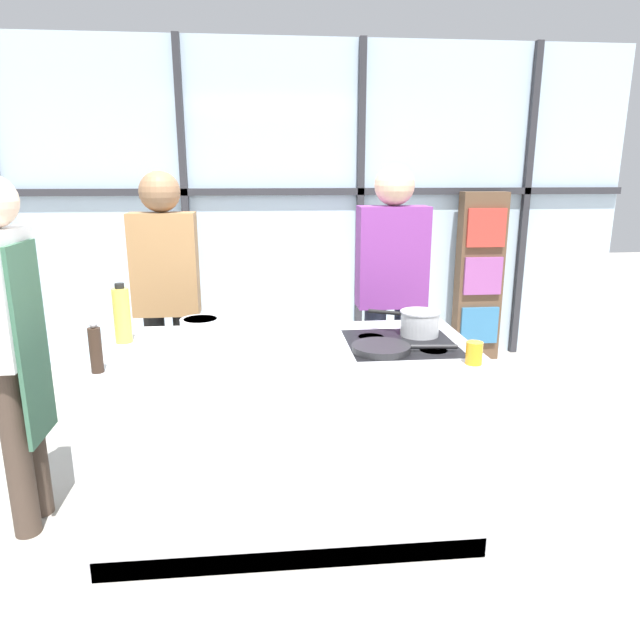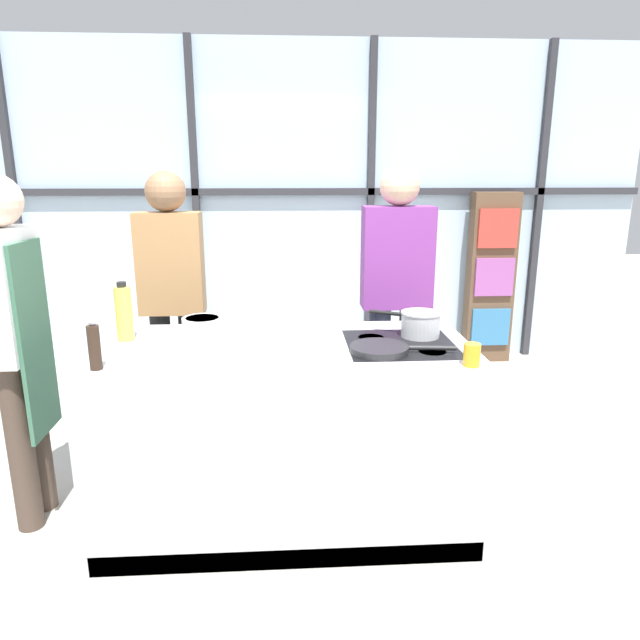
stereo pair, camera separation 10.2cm
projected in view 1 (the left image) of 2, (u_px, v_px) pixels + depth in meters
ground_plane at (290, 513)px, 2.95m from camera, size 18.00×18.00×0.00m
back_window_wall at (274, 207)px, 5.06m from camera, size 6.40×0.10×2.80m
bookshelf at (479, 277)px, 5.22m from camera, size 0.41×0.19×1.54m
demo_island at (289, 433)px, 2.83m from camera, size 1.78×0.87×0.91m
chef at (10, 333)px, 2.63m from camera, size 0.24×0.38×1.71m
spectator_far_left at (167, 292)px, 3.49m from camera, size 0.39×0.24×1.72m
spectator_center_left at (391, 286)px, 3.62m from camera, size 0.44×0.25×1.75m
frying_pan at (383, 348)px, 2.64m from camera, size 0.49×0.27×0.04m
saucepan at (419, 322)px, 2.89m from camera, size 0.35×0.23×0.13m
white_plate at (209, 351)px, 2.63m from camera, size 0.23×0.23×0.01m
mixing_bowl at (201, 324)px, 2.97m from camera, size 0.21×0.21×0.07m
oil_bottle at (122, 315)px, 2.75m from camera, size 0.08×0.08×0.29m
pepper_grinder at (96, 349)px, 2.35m from camera, size 0.05×0.05×0.22m
juice_glass_near at (474, 353)px, 2.46m from camera, size 0.07×0.07×0.10m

